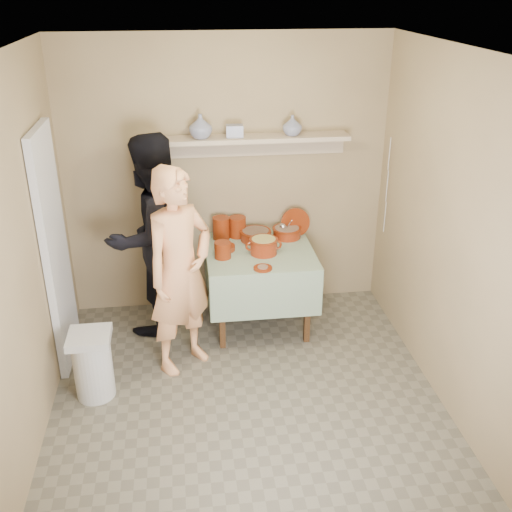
{
  "coord_description": "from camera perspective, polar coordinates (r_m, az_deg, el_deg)",
  "views": [
    {
      "loc": [
        -0.41,
        -3.61,
        3.0
      ],
      "look_at": [
        0.15,
        0.75,
        0.95
      ],
      "focal_mm": 42.0,
      "sensor_mm": 36.0,
      "label": 1
    }
  ],
  "objects": [
    {
      "name": "front_plate",
      "position": [
        5.06,
        0.65,
        -1.15
      ],
      "size": [
        0.16,
        0.16,
        0.03
      ],
      "color": "#681A05",
      "rests_on": "serving_table"
    },
    {
      "name": "cazuela_meat_a",
      "position": [
        5.6,
        -0.04,
        2.08
      ],
      "size": [
        0.3,
        0.3,
        0.1
      ],
      "color": "maroon",
      "rests_on": "serving_table"
    },
    {
      "name": "serving_table",
      "position": [
        5.47,
        0.33,
        -0.54
      ],
      "size": [
        0.97,
        0.97,
        0.76
      ],
      "color": "#4C2D16",
      "rests_on": "ground"
    },
    {
      "name": "electrical_cord",
      "position": [
        5.71,
        12.38,
        6.54
      ],
      "size": [
        0.01,
        0.05,
        0.9
      ],
      "color": "silver",
      "rests_on": "wall_shelf"
    },
    {
      "name": "room_shell",
      "position": [
        3.89,
        -0.78,
        4.06
      ],
      "size": [
        3.04,
        3.54,
        2.62
      ],
      "color": "#9F8861",
      "rests_on": "ground"
    },
    {
      "name": "plate_stack_a",
      "position": [
        5.63,
        -3.34,
        2.67
      ],
      "size": [
        0.16,
        0.16,
        0.21
      ],
      "primitive_type": "cylinder",
      "color": "#681A05",
      "rests_on": "serving_table"
    },
    {
      "name": "tile_panel",
      "position": [
        5.09,
        -18.58,
        0.47
      ],
      "size": [
        0.06,
        0.7,
        2.0
      ],
      "primitive_type": "cube",
      "color": "silver",
      "rests_on": "ground"
    },
    {
      "name": "empty_bowl",
      "position": [
        5.41,
        -2.88,
        0.79
      ],
      "size": [
        0.17,
        0.17,
        0.05
      ],
      "primitive_type": "cylinder",
      "color": "#681A05",
      "rests_on": "serving_table"
    },
    {
      "name": "bowl_stack",
      "position": [
        5.25,
        -3.2,
        0.58
      ],
      "size": [
        0.15,
        0.15,
        0.15
      ],
      "primitive_type": "cylinder",
      "color": "#681A05",
      "rests_on": "serving_table"
    },
    {
      "name": "propped_lid",
      "position": [
        5.72,
        3.77,
        3.2
      ],
      "size": [
        0.28,
        0.08,
        0.28
      ],
      "primitive_type": "cylinder",
      "rotation": [
        1.37,
        0.0,
        0.04
      ],
      "color": "#681A05",
      "rests_on": "serving_table"
    },
    {
      "name": "person_cook",
      "position": [
        4.81,
        -7.25,
        -1.49
      ],
      "size": [
        0.75,
        0.73,
        1.74
      ],
      "primitive_type": "imported",
      "rotation": [
        0.0,
        0.0,
        0.69
      ],
      "color": "#F5A36A",
      "rests_on": "ground"
    },
    {
      "name": "cazuela_rice",
      "position": [
        5.32,
        0.73,
        1.07
      ],
      "size": [
        0.33,
        0.25,
        0.14
      ],
      "color": "maroon",
      "rests_on": "serving_table"
    },
    {
      "name": "vase_left",
      "position": [
        5.35,
        -5.31,
        12.2
      ],
      "size": [
        0.28,
        0.28,
        0.21
      ],
      "primitive_type": "imported",
      "rotation": [
        0.0,
        0.0,
        0.92
      ],
      "color": "navy",
      "rests_on": "wall_shelf"
    },
    {
      "name": "plate_stack_b",
      "position": [
        5.67,
        -1.78,
        2.79
      ],
      "size": [
        0.16,
        0.16,
        0.19
      ],
      "primitive_type": "cylinder",
      "color": "#681A05",
      "rests_on": "serving_table"
    },
    {
      "name": "ladle",
      "position": [
        5.65,
        2.62,
        2.83
      ],
      "size": [
        0.08,
        0.26,
        0.19
      ],
      "color": "silver",
      "rests_on": "cazuela_meat_b"
    },
    {
      "name": "cazuela_meat_b",
      "position": [
        5.67,
        2.96,
        2.34
      ],
      "size": [
        0.28,
        0.28,
        0.1
      ],
      "color": "maroon",
      "rests_on": "serving_table"
    },
    {
      "name": "wall_shelf",
      "position": [
        5.46,
        -0.71,
        10.94
      ],
      "size": [
        1.8,
        0.25,
        0.21
      ],
      "color": "#BEA78D",
      "rests_on": "room_shell"
    },
    {
      "name": "vase_right",
      "position": [
        5.45,
        3.48,
        12.32
      ],
      "size": [
        0.21,
        0.21,
        0.18
      ],
      "primitive_type": "imported",
      "rotation": [
        0.0,
        0.0,
        0.26
      ],
      "color": "navy",
      "rests_on": "wall_shelf"
    },
    {
      "name": "trash_bin",
      "position": [
        4.87,
        -15.28,
        -9.95
      ],
      "size": [
        0.32,
        0.32,
        0.56
      ],
      "color": "silver",
      "rests_on": "ground"
    },
    {
      "name": "person_helper",
      "position": [
        5.38,
        -9.95,
        1.85
      ],
      "size": [
        1.13,
        1.11,
        1.84
      ],
      "primitive_type": "imported",
      "rotation": [
        0.0,
        0.0,
        -2.44
      ],
      "color": "black",
      "rests_on": "ground"
    },
    {
      "name": "ground",
      "position": [
        4.72,
        -0.66,
        -14.53
      ],
      "size": [
        3.5,
        3.5,
        0.0
      ],
      "primitive_type": "plane",
      "color": "#6A6353",
      "rests_on": "ground"
    },
    {
      "name": "ceramic_box",
      "position": [
        5.39,
        -2.04,
        11.81
      ],
      "size": [
        0.16,
        0.12,
        0.11
      ],
      "primitive_type": "cube",
      "rotation": [
        0.0,
        0.0,
        -0.06
      ],
      "color": "navy",
      "rests_on": "wall_shelf"
    }
  ]
}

